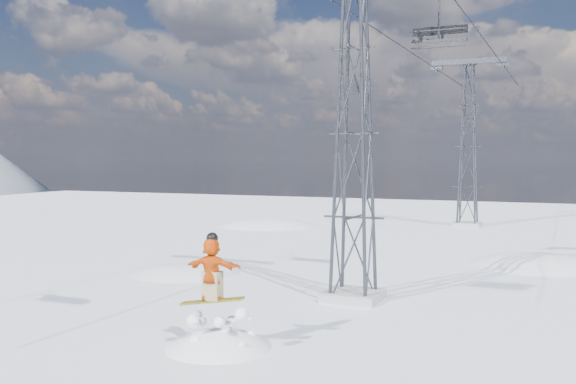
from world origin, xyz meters
The scene contains 5 objects.
ground centered at (0.00, 0.00, 0.00)m, with size 120.00×120.00×0.00m, color white.
lift_tower_near centered at (0.80, 8.00, 5.47)m, with size 5.20×1.80×11.43m.
lift_tower_far centered at (0.80, 33.00, 5.47)m, with size 5.20×1.80×11.43m.
haul_cables centered at (0.80, 19.50, 10.85)m, with size 4.46×51.00×0.06m.
lift_chair_mid centered at (3.00, 10.70, 8.95)m, with size 1.91×0.55×2.37m.
Camera 1 is at (7.34, -12.03, 4.68)m, focal length 40.00 mm.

